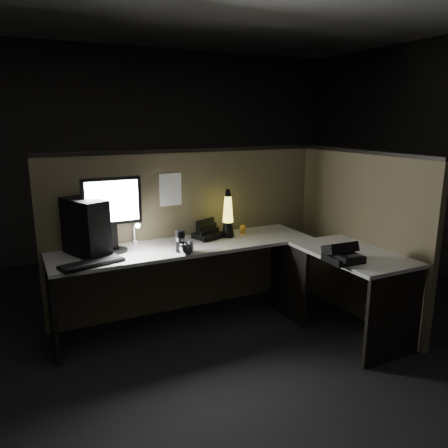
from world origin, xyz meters
name	(u,v)px	position (x,y,z in m)	size (l,w,h in m)	color
floor	(233,349)	(0.00, 0.00, 0.00)	(6.00, 6.00, 0.00)	black
room_shell	(234,144)	(0.00, 0.00, 1.62)	(6.00, 6.00, 6.00)	silver
partition_back	(189,232)	(0.00, 0.93, 0.75)	(2.66, 0.06, 1.50)	brown
partition_right	(358,236)	(1.33, 0.10, 0.75)	(0.06, 1.66, 1.50)	brown
desk	(239,267)	(0.18, 0.25, 0.58)	(2.60, 1.60, 0.73)	#B1AFA8
pc_tower	(85,227)	(-0.97, 0.68, 0.96)	(0.19, 0.43, 0.45)	black
monitor	(112,207)	(-0.75, 0.69, 1.10)	(0.48, 0.20, 0.61)	black
keyboard	(92,263)	(-0.98, 0.40, 0.74)	(0.47, 0.16, 0.02)	black
mouse	(187,252)	(-0.24, 0.34, 0.75)	(0.09, 0.06, 0.04)	black
clip_lamp	(136,232)	(-0.55, 0.76, 0.86)	(0.04, 0.17, 0.21)	white
organizer	(208,233)	(0.11, 0.73, 0.77)	(0.30, 0.29, 0.18)	black
lava_lamp	(228,217)	(0.29, 0.68, 0.91)	(0.12, 0.12, 0.44)	black
travel_mug	(180,241)	(-0.27, 0.43, 0.82)	(0.08, 0.08, 0.18)	black
steel_mug	(186,249)	(-0.25, 0.34, 0.78)	(0.12, 0.12, 0.09)	#B8B8BF
figurine	(243,228)	(0.47, 0.72, 0.78)	(0.06, 0.06, 0.06)	orange
pinned_paper	(171,190)	(-0.18, 0.90, 1.17)	(0.21, 0.00, 0.29)	white
desk_phone	(342,254)	(0.76, -0.35, 0.79)	(0.27, 0.28, 0.15)	black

